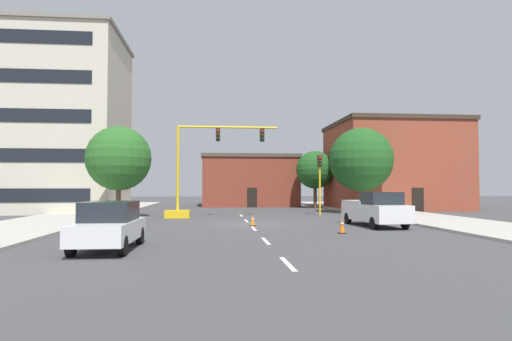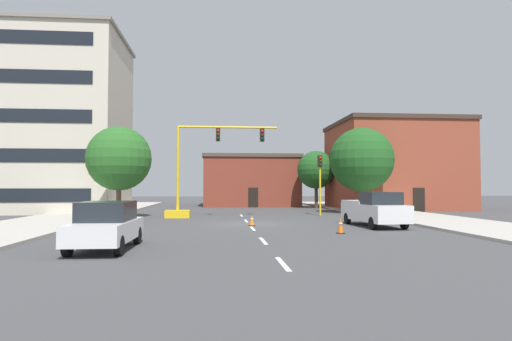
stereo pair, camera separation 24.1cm
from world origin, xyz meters
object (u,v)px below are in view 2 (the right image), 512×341
(tree_left_near, at_px, (119,159))
(traffic_cone_roadside_b, at_px, (341,226))
(traffic_cone_roadside_a, at_px, (252,220))
(pickup_truck_white, at_px, (374,209))
(tree_right_mid, at_px, (362,160))
(traffic_light_pole_right, at_px, (320,171))
(sedan_white_near_left, at_px, (106,225))
(traffic_signal_gantry, at_px, (192,188))
(tree_right_far, at_px, (316,170))

(tree_left_near, xyz_separation_m, traffic_cone_roadside_b, (13.19, -11.89, -3.97))
(traffic_cone_roadside_a, bearing_deg, pickup_truck_white, -8.36)
(tree_left_near, height_order, traffic_cone_roadside_b, tree_left_near)
(pickup_truck_white, xyz_separation_m, traffic_cone_roadside_a, (-6.99, 1.03, -0.66))
(tree_right_mid, xyz_separation_m, traffic_cone_roadside_b, (-6.47, -15.88, -4.26))
(tree_right_mid, xyz_separation_m, traffic_cone_roadside_a, (-10.45, -11.31, -4.33))
(traffic_light_pole_right, height_order, traffic_cone_roadside_a, traffic_light_pole_right)
(sedan_white_near_left, bearing_deg, traffic_cone_roadside_a, 56.75)
(tree_right_mid, distance_m, traffic_cone_roadside_a, 15.99)
(traffic_signal_gantry, distance_m, traffic_light_pole_right, 10.28)
(tree_right_far, relative_size, pickup_truck_white, 1.12)
(pickup_truck_white, bearing_deg, traffic_cone_roadside_a, 171.64)
(traffic_signal_gantry, bearing_deg, sedan_white_near_left, -97.39)
(tree_right_far, xyz_separation_m, tree_right_mid, (1.81, -9.67, 0.52))
(traffic_cone_roadside_b, bearing_deg, pickup_truck_white, 49.65)
(traffic_light_pole_right, relative_size, traffic_cone_roadside_b, 6.15)
(traffic_signal_gantry, xyz_separation_m, traffic_cone_roadside_a, (3.91, -7.20, -1.88))
(pickup_truck_white, relative_size, traffic_cone_roadside_b, 7.09)
(traffic_signal_gantry, xyz_separation_m, tree_left_near, (-5.31, 0.12, 2.16))
(traffic_cone_roadside_a, bearing_deg, traffic_cone_roadside_b, -49.00)
(tree_right_far, bearing_deg, traffic_light_pole_right, -101.46)
(sedan_white_near_left, bearing_deg, traffic_signal_gantry, 82.61)
(traffic_cone_roadside_b, bearing_deg, tree_right_far, 79.66)
(sedan_white_near_left, relative_size, traffic_cone_roadside_a, 7.09)
(traffic_light_pole_right, relative_size, traffic_cone_roadside_a, 7.52)
(sedan_white_near_left, height_order, traffic_cone_roadside_b, sedan_white_near_left)
(traffic_cone_roadside_b, bearing_deg, tree_right_mid, 67.84)
(traffic_light_pole_right, xyz_separation_m, traffic_cone_roadside_b, (-2.19, -13.36, -3.15))
(tree_right_far, relative_size, traffic_cone_roadside_a, 9.67)
(pickup_truck_white, xyz_separation_m, sedan_white_near_left, (-13.03, -8.18, -0.09))
(tree_right_far, height_order, traffic_cone_roadside_b, tree_right_far)
(sedan_white_near_left, height_order, traffic_cone_roadside_a, sedan_white_near_left)
(traffic_signal_gantry, height_order, traffic_cone_roadside_b, traffic_signal_gantry)
(tree_right_far, height_order, pickup_truck_white, tree_right_far)
(traffic_signal_gantry, distance_m, traffic_cone_roadside_b, 14.28)
(tree_left_near, xyz_separation_m, pickup_truck_white, (16.21, -8.35, -3.38))
(pickup_truck_white, bearing_deg, traffic_signal_gantry, 142.96)
(pickup_truck_white, height_order, sedan_white_near_left, pickup_truck_white)
(traffic_light_pole_right, xyz_separation_m, pickup_truck_white, (0.82, -9.81, -2.55))
(tree_right_mid, xyz_separation_m, sedan_white_near_left, (-16.48, -20.51, -3.75))
(tree_right_mid, height_order, pickup_truck_white, tree_right_mid)
(tree_right_mid, height_order, traffic_cone_roadside_b, tree_right_mid)
(traffic_cone_roadside_a, bearing_deg, tree_right_mid, 47.26)
(traffic_signal_gantry, height_order, pickup_truck_white, traffic_signal_gantry)
(sedan_white_near_left, xyz_separation_m, traffic_cone_roadside_b, (10.01, 4.63, -0.50))
(tree_right_mid, relative_size, pickup_truck_white, 1.34)
(tree_right_mid, xyz_separation_m, tree_left_near, (-19.67, -3.99, -0.28))
(tree_right_far, bearing_deg, tree_left_near, -142.59)
(traffic_cone_roadside_a, xyz_separation_m, traffic_cone_roadside_b, (3.98, -4.58, 0.07))
(tree_right_far, relative_size, sedan_white_near_left, 1.36)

